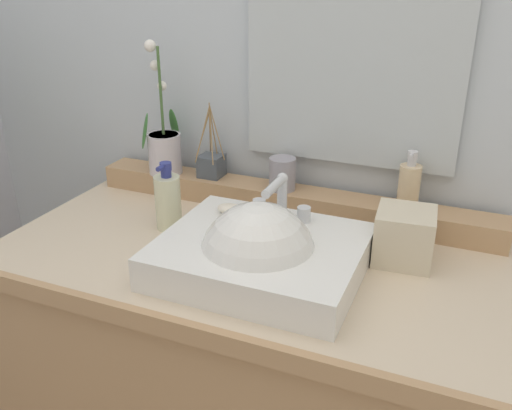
{
  "coord_description": "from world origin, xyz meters",
  "views": [
    {
      "loc": [
        0.46,
        -1.07,
        1.51
      ],
      "look_at": [
        0.02,
        -0.02,
        1.0
      ],
      "focal_mm": 38.63,
      "sensor_mm": 36.0,
      "label": 1
    }
  ],
  "objects": [
    {
      "name": "potted_plant",
      "position": [
        -0.38,
        0.24,
        1.02
      ],
      "size": [
        0.11,
        0.12,
        0.38
      ],
      "color": "silver",
      "rests_on": "back_ledge"
    },
    {
      "name": "reed_diffuser",
      "position": [
        -0.24,
        0.26,
        0.97
      ],
      "size": [
        0.09,
        0.1,
        0.22
      ],
      "color": "#474F59",
      "rests_on": "back_ledge"
    },
    {
      "name": "tissue_box",
      "position": [
        0.34,
        0.1,
        0.93
      ],
      "size": [
        0.14,
        0.14,
        0.12
      ],
      "primitive_type": "cube",
      "rotation": [
        0.0,
        0.0,
        0.09
      ],
      "color": "beige",
      "rests_on": "vanity_cabinet"
    },
    {
      "name": "sink_basin",
      "position": [
        0.06,
        -0.09,
        0.91
      ],
      "size": [
        0.44,
        0.37,
        0.28
      ],
      "color": "white",
      "rests_on": "vanity_cabinet"
    },
    {
      "name": "mirror",
      "position": [
        0.14,
        0.31,
        1.32
      ],
      "size": [
        0.56,
        0.02,
        0.61
      ],
      "primitive_type": "cube",
      "color": "silver"
    },
    {
      "name": "soap_dispenser",
      "position": [
        0.32,
        0.27,
        0.99
      ],
      "size": [
        0.05,
        0.06,
        0.15
      ],
      "color": "beige",
      "rests_on": "back_ledge"
    },
    {
      "name": "soap_bar",
      "position": [
        -0.06,
        0.02,
        0.96
      ],
      "size": [
        0.07,
        0.04,
        0.02
      ],
      "primitive_type": "ellipsoid",
      "color": "silver",
      "rests_on": "sink_basin"
    },
    {
      "name": "back_ledge",
      "position": [
        0.0,
        0.26,
        0.9
      ],
      "size": [
        1.15,
        0.1,
        0.07
      ],
      "primitive_type": "cube",
      "color": "tan",
      "rests_on": "vanity_cabinet"
    },
    {
      "name": "lotion_bottle",
      "position": [
        -0.25,
        0.04,
        0.95
      ],
      "size": [
        0.07,
        0.07,
        0.18
      ],
      "color": "beige",
      "rests_on": "vanity_cabinet"
    },
    {
      "name": "vanity_cabinet",
      "position": [
        0.0,
        -0.0,
        0.44
      ],
      "size": [
        1.22,
        0.65,
        0.87
      ],
      "color": "tan",
      "rests_on": "ground"
    },
    {
      "name": "wall_back",
      "position": [
        0.0,
        0.43,
        1.4
      ],
      "size": [
        3.0,
        0.2,
        2.79
      ],
      "primitive_type": "cube",
      "color": "silver",
      "rests_on": "ground"
    },
    {
      "name": "tumbler_cup",
      "position": [
        -0.01,
        0.25,
        0.98
      ],
      "size": [
        0.07,
        0.07,
        0.09
      ],
      "primitive_type": "cylinder",
      "color": "#97939F",
      "rests_on": "back_ledge"
    }
  ]
}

